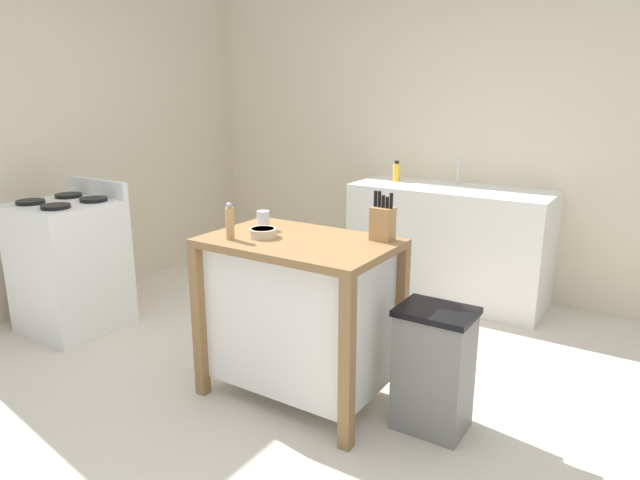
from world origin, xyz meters
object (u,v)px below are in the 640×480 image
sink_faucet (459,171)px  pepper_grinder (230,222)px  knife_block (383,222)px  bowl_ceramic_wide (263,232)px  trash_bin (433,369)px  bottle_spray_cleaner (397,172)px  kitchen_island (300,310)px  stove (70,265)px  drinking_cup (263,220)px

sink_faucet → pepper_grinder: bearing=-100.9°
knife_block → bowl_ceramic_wide: 0.62m
trash_bin → sink_faucet: size_ratio=2.86×
sink_faucet → bottle_spray_cleaner: bearing=-170.7°
kitchen_island → bowl_ceramic_wide: (-0.18, -0.07, 0.41)m
knife_block → stove: 2.31m
drinking_cup → bottle_spray_cleaner: 1.86m
kitchen_island → pepper_grinder: bearing=-146.5°
knife_block → trash_bin: knife_block is taller
pepper_grinder → bottle_spray_cleaner: 2.13m
drinking_cup → sink_faucet: size_ratio=0.46×
stove → trash_bin: bearing=4.3°
sink_faucet → stove: (-1.99, -2.12, -0.55)m
kitchen_island → pepper_grinder: pepper_grinder is taller
pepper_grinder → stove: pepper_grinder is taller
stove → knife_block: bearing=8.2°
kitchen_island → bottle_spray_cleaner: bearing=100.6°
trash_bin → stove: (-2.59, -0.19, 0.14)m
kitchen_island → bottle_spray_cleaner: 2.02m
trash_bin → bottle_spray_cleaner: size_ratio=3.76×
kitchen_island → pepper_grinder: (-0.29, -0.19, 0.48)m
pepper_grinder → bowl_ceramic_wide: bearing=48.6°
drinking_cup → knife_block: bearing=12.5°
bowl_ceramic_wide → pepper_grinder: pepper_grinder is taller
kitchen_island → knife_block: bearing=30.6°
bowl_ceramic_wide → trash_bin: 1.10m
kitchen_island → trash_bin: 0.75m
drinking_cup → stove: stove is taller
knife_block → pepper_grinder: knife_block is taller
bowl_ceramic_wide → sink_faucet: bearing=81.4°
pepper_grinder → sink_faucet: size_ratio=0.88×
bowl_ceramic_wide → stove: stove is taller
knife_block → drinking_cup: knife_block is taller
knife_block → pepper_grinder: size_ratio=1.30×
pepper_grinder → kitchen_island: bearing=33.5°
knife_block → stove: size_ratio=0.25×
pepper_grinder → sink_faucet: 2.25m
kitchen_island → bottle_spray_cleaner: size_ratio=5.82×
kitchen_island → sink_faucet: bearing=86.2°
kitchen_island → knife_block: 0.64m
kitchen_island → stove: bearing=-176.8°
pepper_grinder → drinking_cup: bearing=88.9°
bowl_ceramic_wide → stove: size_ratio=0.14×
kitchen_island → trash_bin: kitchen_island is taller
pepper_grinder → trash_bin: (1.02, 0.28, -0.66)m
kitchen_island → sink_faucet: sink_faucet is taller
stove → drinking_cup: bearing=6.4°
trash_bin → kitchen_island: bearing=-172.9°
knife_block → bottle_spray_cleaner: (-0.73, 1.72, -0.01)m
bottle_spray_cleaner → trash_bin: bearing=-59.4°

